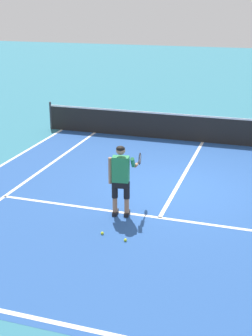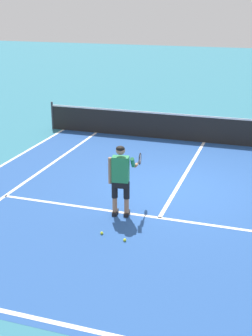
{
  "view_description": "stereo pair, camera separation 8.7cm",
  "coord_description": "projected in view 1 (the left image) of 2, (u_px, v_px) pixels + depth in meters",
  "views": [
    {
      "loc": [
        2.24,
        -11.38,
        4.79
      ],
      "look_at": [
        -0.9,
        -1.55,
        1.05
      ],
      "focal_mm": 49.85,
      "sensor_mm": 36.0,
      "label": 1
    },
    {
      "loc": [
        2.32,
        -11.35,
        4.79
      ],
      "look_at": [
        -0.9,
        -1.55,
        1.05
      ],
      "focal_mm": 49.85,
      "sensor_mm": 36.0,
      "label": 2
    }
  ],
  "objects": [
    {
      "name": "tennis_ball_by_baseline",
      "position": [
        102.0,
        233.0,
        10.07
      ],
      "size": [
        0.07,
        0.07,
        0.07
      ],
      "primitive_type": "sphere",
      "color": "#CCE02D",
      "rests_on": "ground"
    },
    {
      "name": "line_singles_left",
      "position": [
        26.0,
        181.0,
        13.04
      ],
      "size": [
        0.1,
        10.54,
        0.01
      ],
      "primitive_type": "cube",
      "color": "white",
      "rests_on": "ground"
    },
    {
      "name": "line_baseline",
      "position": [
        95.0,
        331.0,
        7.14
      ],
      "size": [
        10.98,
        0.1,
        0.01
      ],
      "primitive_type": "cube",
      "color": "white",
      "rests_on": "ground"
    },
    {
      "name": "tennis_net",
      "position": [
        203.0,
        129.0,
        16.41
      ],
      "size": [
        11.96,
        0.08,
        1.07
      ],
      "color": "#333338",
      "rests_on": "ground"
    },
    {
      "name": "line_service",
      "position": [
        160.0,
        218.0,
        10.85
      ],
      "size": [
        8.23,
        0.1,
        0.01
      ],
      "primitive_type": "cube",
      "color": "white",
      "rests_on": "ground"
    },
    {
      "name": "tennis_ball_near_feet",
      "position": [
        125.0,
        240.0,
        9.78
      ],
      "size": [
        0.07,
        0.07,
        0.07
      ],
      "primitive_type": "sphere",
      "color": "#CCE02D",
      "rests_on": "ground"
    },
    {
      "name": "court_inner_surface",
      "position": [
        170.0,
        199.0,
        11.86
      ],
      "size": [
        10.98,
        10.94,
        0.0
      ],
      "primitive_type": "cube",
      "color": "#234C93",
      "rests_on": "ground"
    },
    {
      "name": "tennis_player",
      "position": [
        121.0,
        176.0,
        10.66
      ],
      "size": [
        0.6,
        1.18,
        1.71
      ],
      "color": "black",
      "rests_on": "ground"
    },
    {
      "name": "ground_plane",
      "position": [
        176.0,
        190.0,
        12.46
      ],
      "size": [
        80.0,
        80.0,
        0.0
      ],
      "primitive_type": "plane",
      "color": "teal"
    },
    {
      "name": "line_centre_service",
      "position": [
        186.0,
        172.0,
        13.71
      ],
      "size": [
        0.1,
        6.4,
        0.01
      ],
      "primitive_type": "cube",
      "color": "white",
      "rests_on": "ground"
    }
  ]
}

